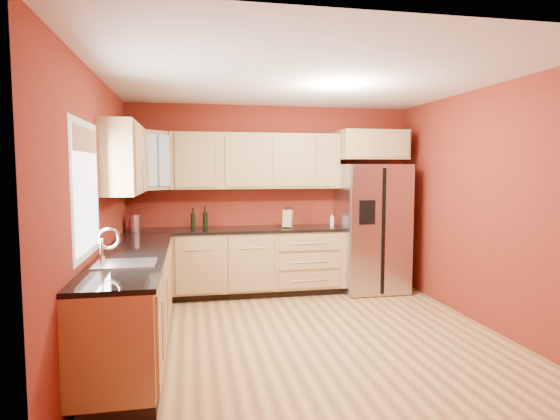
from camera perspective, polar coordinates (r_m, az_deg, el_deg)
name	(u,v)px	position (r m, az deg, el deg)	size (l,w,h in m)	color
floor	(306,336)	(4.99, 3.17, -15.08)	(4.00, 4.00, 0.00)	olive
ceiling	(307,79)	(4.77, 3.33, 15.69)	(4.00, 4.00, 0.00)	silver
wall_back	(272,198)	(6.66, -0.96, 1.43)	(4.00, 0.04, 2.60)	maroon
wall_front	(390,240)	(2.82, 13.23, -3.57)	(4.00, 0.04, 2.60)	maroon
wall_left	(97,214)	(4.65, -21.43, -0.46)	(0.04, 4.00, 2.60)	maroon
wall_right	(485,207)	(5.55, 23.72, 0.29)	(0.04, 4.00, 2.60)	maroon
base_cabinets_back	(236,263)	(6.40, -5.36, -6.50)	(2.90, 0.60, 0.88)	#A67A50
base_cabinets_left	(133,303)	(4.76, -17.47, -10.78)	(0.60, 2.80, 0.88)	#A67A50
countertop_back	(236,230)	(6.32, -5.39, -2.43)	(2.90, 0.62, 0.04)	black
countertop_left	(133,256)	(4.65, -17.50, -5.31)	(0.62, 2.80, 0.04)	black
upper_cabinets_back	(256,161)	(6.45, -2.91, 5.98)	(2.30, 0.33, 0.75)	#A67A50
upper_cabinets_left	(125,159)	(5.32, -18.43, 5.94)	(0.33, 1.35, 0.75)	#A67A50
corner_upper_cabinet	(148,160)	(6.24, -15.78, 5.83)	(0.62, 0.33, 0.75)	#A67A50
over_fridge_cabinet	(371,145)	(6.74, 10.98, 7.77)	(0.92, 0.60, 0.40)	#A67A50
refrigerator	(371,228)	(6.71, 11.05, -2.15)	(0.90, 0.75, 1.78)	silver
window	(86,189)	(4.14, -22.52, 2.34)	(0.03, 0.90, 1.00)	white
sink_faucet	(125,246)	(4.13, -18.35, -4.22)	(0.50, 0.42, 0.30)	white
canister_left	(135,223)	(6.26, -17.28, -1.52)	(0.13, 0.13, 0.21)	silver
canister_right	(136,223)	(6.36, -17.18, -1.48)	(0.13, 0.13, 0.20)	silver
wine_bottle_a	(193,219)	(6.27, -10.56, -1.04)	(0.06, 0.06, 0.29)	black
wine_bottle_b	(205,218)	(6.31, -9.10, -0.92)	(0.07, 0.07, 0.30)	black
knife_block	(288,219)	(6.37, 0.95, -1.07)	(0.12, 0.11, 0.24)	#A98352
soap_dispenser	(332,220)	(6.59, 6.36, -1.22)	(0.06, 0.06, 0.17)	silver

